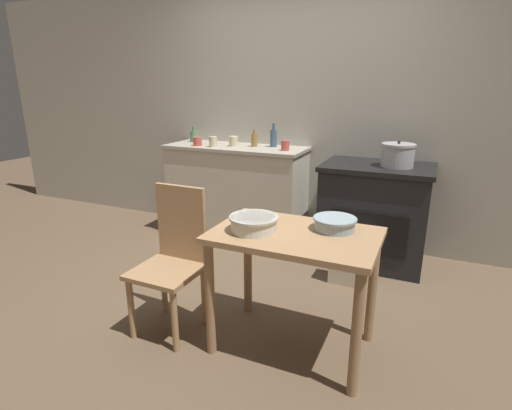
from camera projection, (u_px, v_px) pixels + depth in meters
name	position (u px, v px, depth m)	size (l,w,h in m)	color
ground_plane	(227.00, 304.00, 2.93)	(14.00, 14.00, 0.00)	brown
wall_back	(300.00, 114.00, 3.95)	(8.00, 0.07, 2.55)	#B2AD9E
counter_cabinet	(236.00, 192.00, 4.15)	(1.43, 0.55, 0.96)	beige
stove	(374.00, 214.00, 3.55)	(0.93, 0.67, 0.89)	black
work_table	(294.00, 254.00, 2.30)	(0.94, 0.61, 0.75)	#A87F56
chair	(173.00, 257.00, 2.56)	(0.40, 0.40, 0.94)	#A87F56
flour_sack	(347.00, 260.00, 3.23)	(0.26, 0.18, 0.37)	beige
stock_pot	(398.00, 155.00, 3.31)	(0.28, 0.28, 0.22)	#A8A8AD
mixing_bowl_large	(335.00, 223.00, 2.30)	(0.25, 0.25, 0.07)	#93A8B2
mixing_bowl_small	(254.00, 223.00, 2.27)	(0.28, 0.28, 0.09)	silver
bottle_far_left	(194.00, 136.00, 4.29)	(0.08, 0.08, 0.16)	#517F5B
bottle_left	(274.00, 138.00, 3.94)	(0.07, 0.07, 0.23)	#3D5675
bottle_mid_left	(254.00, 140.00, 3.96)	(0.06, 0.06, 0.17)	olive
cup_center_left	(285.00, 146.00, 3.72)	(0.08, 0.08, 0.09)	#B74C42
cup_center	(234.00, 141.00, 3.98)	(0.09, 0.09, 0.10)	beige
cup_center_right	(197.00, 141.00, 4.03)	(0.09, 0.09, 0.08)	#B74C42
cup_mid_right	(213.00, 142.00, 3.94)	(0.08, 0.08, 0.10)	beige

